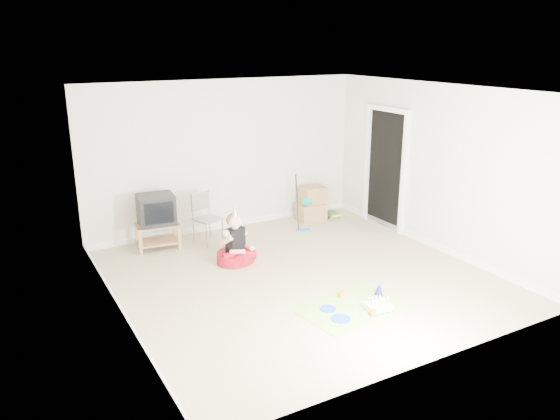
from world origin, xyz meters
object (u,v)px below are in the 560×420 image
folding_chair (208,219)px  cardboard_boxes (312,204)px  crt_tv (156,209)px  seated_woman (236,250)px  tv_stand (158,234)px  birthday_cake (378,307)px

folding_chair → cardboard_boxes: (2.14, 0.20, -0.11)m
crt_tv → seated_woman: (0.85, -1.12, -0.47)m
tv_stand → crt_tv: crt_tv is taller
birthday_cake → cardboard_boxes: bearing=70.9°
tv_stand → birthday_cake: bearing=-62.8°
crt_tv → folding_chair: size_ratio=0.65×
crt_tv → seated_woman: size_ratio=0.63×
cardboard_boxes → seated_woman: size_ratio=0.71×
seated_woman → birthday_cake: seated_woman is taller
crt_tv → cardboard_boxes: 2.96m
tv_stand → crt_tv: size_ratio=1.28×
tv_stand → cardboard_boxes: cardboard_boxes is taller
folding_chair → birthday_cake: folding_chair is taller
crt_tv → cardboard_boxes: (2.93, 0.05, -0.36)m
birthday_cake → tv_stand: bearing=117.2°
tv_stand → seated_woman: size_ratio=0.80×
folding_chair → seated_woman: size_ratio=0.96×
crt_tv → birthday_cake: 3.86m
tv_stand → cardboard_boxes: (2.93, 0.05, 0.05)m
folding_chair → cardboard_boxes: bearing=5.4°
cardboard_boxes → tv_stand: bearing=-179.1°
tv_stand → crt_tv: bearing=135.0°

